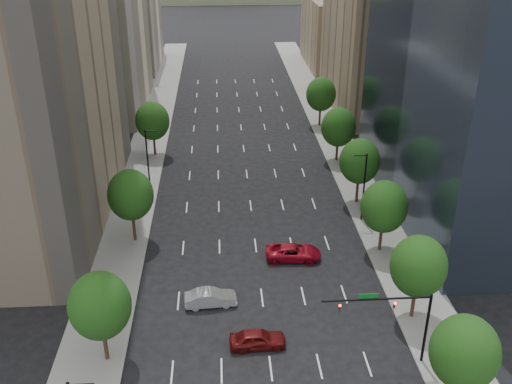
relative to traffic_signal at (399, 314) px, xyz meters
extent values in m
cube|color=slate|center=(-26.03, 30.00, -5.10)|extent=(6.00, 200.00, 0.15)
cube|color=slate|center=(4.97, 30.00, -5.10)|extent=(6.00, 200.00, 0.15)
cube|color=beige|center=(-35.53, 73.00, 12.33)|extent=(14.00, 30.00, 35.00)
cube|color=beige|center=(-35.53, 106.00, 3.83)|extent=(14.00, 26.00, 18.00)
cube|color=#8C7759|center=(14.47, 70.00, 9.83)|extent=(14.00, 30.00, 30.00)
cube|color=#8C7759|center=(14.47, 103.00, 2.83)|extent=(14.00, 26.00, 16.00)
ellipsoid|color=#11350E|center=(3.47, -5.00, 0.23)|extent=(5.20, 5.20, 5.98)
cylinder|color=#382316|center=(3.47, 6.00, -3.17)|extent=(0.36, 0.36, 4.00)
ellipsoid|color=#11350E|center=(3.47, 6.00, 0.59)|extent=(5.20, 5.20, 5.98)
cylinder|color=#382316|center=(3.47, 18.00, -3.22)|extent=(0.36, 0.36, 3.90)
ellipsoid|color=#11350E|center=(3.47, 18.00, 0.44)|extent=(5.20, 5.20, 5.98)
cylinder|color=#382316|center=(3.47, 30.00, -3.12)|extent=(0.36, 0.36, 4.10)
ellipsoid|color=#11350E|center=(3.47, 30.00, 0.73)|extent=(5.20, 5.20, 5.98)
cylinder|color=#382316|center=(3.47, 44.00, -3.27)|extent=(0.36, 0.36, 3.80)
ellipsoid|color=#11350E|center=(3.47, 44.00, 0.30)|extent=(5.20, 5.20, 5.98)
cylinder|color=#382316|center=(3.47, 60.00, -3.17)|extent=(0.36, 0.36, 4.00)
ellipsoid|color=#11350E|center=(3.47, 60.00, 0.59)|extent=(5.20, 5.20, 5.98)
cylinder|color=#382316|center=(-24.53, 2.00, -3.17)|extent=(0.36, 0.36, 4.00)
ellipsoid|color=#11350E|center=(-24.53, 2.00, 0.59)|extent=(5.20, 5.20, 5.98)
cylinder|color=#382316|center=(-24.53, 22.00, -3.10)|extent=(0.36, 0.36, 4.15)
ellipsoid|color=#11350E|center=(-24.53, 22.00, 0.80)|extent=(5.20, 5.20, 5.98)
cylinder|color=#382316|center=(-24.53, 48.00, -3.20)|extent=(0.36, 0.36, 3.95)
ellipsoid|color=#11350E|center=(-24.53, 48.00, 0.52)|extent=(5.20, 5.20, 5.98)
cylinder|color=black|center=(2.97, 25.00, -0.67)|extent=(0.20, 0.20, 9.00)
cylinder|color=black|center=(2.17, 25.00, 3.63)|extent=(1.60, 0.14, 0.14)
cylinder|color=black|center=(-24.03, 35.00, -0.67)|extent=(0.20, 0.20, 9.00)
cylinder|color=black|center=(-23.23, 35.00, 3.63)|extent=(1.60, 0.14, 0.14)
cylinder|color=black|center=(2.47, 0.00, -1.67)|extent=(0.24, 0.24, 7.00)
cylinder|color=black|center=(-2.03, 0.00, 1.63)|extent=(9.00, 0.18, 0.18)
imported|color=black|center=(-0.53, 0.00, 1.08)|extent=(0.18, 0.22, 1.10)
imported|color=black|center=(-5.03, 0.00, 1.08)|extent=(0.18, 0.22, 1.10)
sphere|color=#FF0C07|center=(-0.53, -0.18, 1.28)|extent=(0.20, 0.20, 0.20)
sphere|color=#FF0C07|center=(-5.03, -0.18, 1.28)|extent=(0.20, 0.20, 0.20)
cube|color=#0C591E|center=(-2.73, 0.00, 1.98)|extent=(1.60, 0.06, 0.45)
imported|color=#540E0E|center=(-11.45, 2.84, -4.32)|extent=(5.09, 2.22, 1.71)
imported|color=#A7A8AC|center=(-15.64, 9.14, -4.34)|extent=(5.20, 2.15, 1.67)
imported|color=maroon|center=(-6.54, 16.90, -4.32)|extent=(6.27, 3.20, 1.70)
camera|label=1|loc=(-14.23, -37.57, 30.13)|focal=40.93mm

